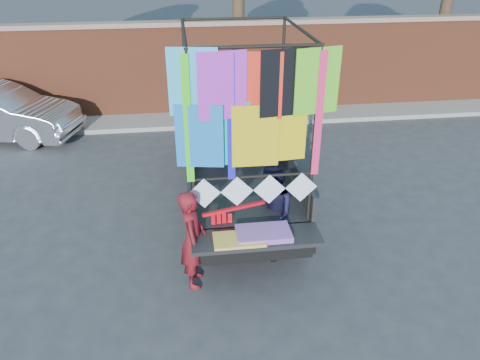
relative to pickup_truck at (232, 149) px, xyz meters
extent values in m
plane|color=#38383A|center=(-0.12, -2.35, -0.88)|extent=(90.00, 90.00, 0.00)
cube|color=brown|center=(-0.12, 4.65, 0.37)|extent=(30.00, 0.35, 2.50)
cube|color=gray|center=(-0.12, 4.65, 1.67)|extent=(30.00, 0.45, 0.12)
cube|color=gray|center=(-0.12, 3.95, -0.82)|extent=(30.00, 1.20, 0.12)
cylinder|color=#38281C|center=(0.88, 5.85, 1.85)|extent=(0.36, 0.36, 5.46)
cylinder|color=#38281C|center=(7.38, 5.85, 1.40)|extent=(0.36, 0.36, 4.55)
cylinder|color=black|center=(-0.81, 0.62, -0.54)|extent=(0.23, 0.68, 0.68)
cylinder|color=black|center=(-0.81, -2.17, -0.54)|extent=(0.23, 0.68, 0.68)
cylinder|color=black|center=(0.81, 0.62, -0.54)|extent=(0.23, 0.68, 0.68)
cylinder|color=black|center=(0.81, -2.17, -0.54)|extent=(0.23, 0.68, 0.68)
cube|color=black|center=(0.00, -0.83, -0.36)|extent=(1.76, 4.35, 0.31)
cube|color=black|center=(0.00, -1.60, -0.07)|extent=(1.86, 2.38, 0.10)
cube|color=black|center=(-0.91, -1.60, 0.16)|extent=(0.06, 2.38, 0.47)
cube|color=black|center=(0.91, -1.60, 0.16)|extent=(0.06, 2.38, 0.47)
cube|color=black|center=(0.00, -0.43, 0.16)|extent=(1.86, 0.06, 0.47)
cube|color=black|center=(0.00, 0.57, 0.21)|extent=(1.86, 1.66, 1.29)
cube|color=#8C9EAD|center=(0.00, 0.10, 0.62)|extent=(1.66, 0.06, 0.57)
cube|color=#8C9EAD|center=(0.00, 1.35, 0.42)|extent=(1.66, 0.10, 0.72)
cube|color=black|center=(0.00, 1.71, -0.05)|extent=(1.81, 0.93, 0.57)
cube|color=black|center=(0.00, -3.05, -0.05)|extent=(1.86, 0.57, 0.06)
cube|color=black|center=(0.00, -2.81, -0.44)|extent=(1.91, 0.16, 0.19)
cylinder|color=black|center=(-0.85, -2.69, 1.28)|extent=(0.05, 0.05, 2.59)
cylinder|color=black|center=(-0.85, -0.52, 1.28)|extent=(0.05, 0.05, 2.59)
cylinder|color=black|center=(0.85, -2.69, 1.28)|extent=(0.05, 0.05, 2.59)
cylinder|color=black|center=(0.85, -0.52, 1.28)|extent=(0.05, 0.05, 2.59)
cylinder|color=black|center=(0.00, -2.69, 2.57)|extent=(1.76, 0.05, 0.05)
cylinder|color=black|center=(0.00, -0.52, 2.57)|extent=(1.76, 0.05, 0.05)
cylinder|color=black|center=(-0.85, -1.60, 2.57)|extent=(0.05, 2.23, 0.05)
cylinder|color=black|center=(0.85, -1.60, 2.57)|extent=(0.05, 2.23, 0.05)
cylinder|color=black|center=(0.00, -2.69, 0.76)|extent=(1.76, 0.04, 0.04)
cube|color=#2FABE0|center=(-0.78, -2.71, 2.10)|extent=(0.64, 0.02, 0.88)
cube|color=#BD2BDB|center=(-0.39, -2.75, 2.10)|extent=(0.64, 0.02, 0.88)
cube|color=red|center=(0.00, -2.71, 2.10)|extent=(0.64, 0.02, 0.88)
cube|color=black|center=(0.39, -2.75, 2.10)|extent=(0.64, 0.02, 0.88)
cube|color=#5FD024|center=(0.78, -2.71, 2.10)|extent=(0.64, 0.02, 0.88)
cube|color=blue|center=(-0.78, -2.75, 1.43)|extent=(0.64, 0.02, 0.88)
cube|color=#0DB6B2|center=(-0.39, -2.71, 1.43)|extent=(0.64, 0.02, 0.88)
cube|color=gold|center=(0.00, -2.75, 1.43)|extent=(0.64, 0.02, 0.88)
cube|color=yellow|center=(0.39, -2.71, 1.43)|extent=(0.64, 0.02, 0.88)
cube|color=#3AE01C|center=(-0.88, -2.73, 1.64)|extent=(0.10, 0.01, 1.76)
cube|color=#E92661|center=(0.88, -2.73, 1.64)|extent=(0.10, 0.01, 1.76)
cube|color=#1A18DD|center=(-0.31, -2.73, 1.64)|extent=(0.10, 0.01, 1.76)
cube|color=white|center=(-0.70, -2.72, 0.55)|extent=(0.47, 0.01, 0.47)
cube|color=white|center=(-0.23, -2.72, 0.55)|extent=(0.47, 0.01, 0.47)
cube|color=white|center=(0.24, -2.72, 0.55)|extent=(0.47, 0.01, 0.47)
cube|color=white|center=(0.70, -2.72, 0.55)|extent=(0.47, 0.01, 0.47)
cube|color=#EE3579|center=(0.10, -3.05, 0.02)|extent=(0.78, 0.47, 0.08)
cube|color=gold|center=(-0.26, -3.13, 0.00)|extent=(0.72, 0.41, 0.04)
imported|color=maroon|center=(-0.90, -2.89, -0.10)|extent=(0.41, 0.59, 1.56)
imported|color=black|center=(0.36, -2.38, -0.08)|extent=(0.69, 0.84, 1.60)
cube|color=red|center=(-0.27, -2.64, 0.22)|extent=(0.96, 0.31, 0.04)
cube|color=red|center=(-0.58, -2.66, -0.10)|extent=(0.06, 0.02, 0.57)
cube|color=red|center=(-0.50, -2.66, -0.12)|extent=(0.06, 0.02, 0.57)
cube|color=red|center=(-0.42, -2.66, -0.14)|extent=(0.06, 0.02, 0.57)
cube|color=red|center=(-0.33, -2.66, -0.16)|extent=(0.06, 0.02, 0.57)
camera|label=1|loc=(-0.95, -8.50, 3.81)|focal=35.00mm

